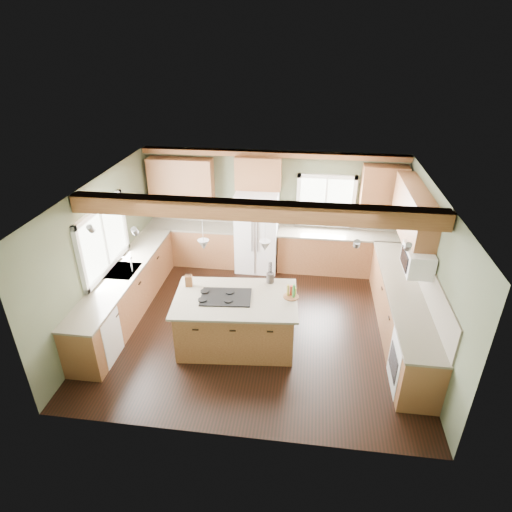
# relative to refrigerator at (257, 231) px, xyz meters

# --- Properties ---
(floor) EXTENTS (5.60, 5.60, 0.00)m
(floor) POSITION_rel_refrigerator_xyz_m (0.30, -2.12, -0.90)
(floor) COLOR black
(floor) RESTS_ON ground
(ceiling) EXTENTS (5.60, 5.60, 0.00)m
(ceiling) POSITION_rel_refrigerator_xyz_m (0.30, -2.12, 1.70)
(ceiling) COLOR silver
(ceiling) RESTS_ON wall_back
(wall_back) EXTENTS (5.60, 0.00, 5.60)m
(wall_back) POSITION_rel_refrigerator_xyz_m (0.30, 0.38, 0.40)
(wall_back) COLOR #4E543B
(wall_back) RESTS_ON ground
(wall_left) EXTENTS (0.00, 5.00, 5.00)m
(wall_left) POSITION_rel_refrigerator_xyz_m (-2.50, -2.12, 0.40)
(wall_left) COLOR #4E543B
(wall_left) RESTS_ON ground
(wall_right) EXTENTS (0.00, 5.00, 5.00)m
(wall_right) POSITION_rel_refrigerator_xyz_m (3.10, -2.12, 0.40)
(wall_right) COLOR #4E543B
(wall_right) RESTS_ON ground
(ceiling_beam) EXTENTS (5.55, 0.26, 0.26)m
(ceiling_beam) POSITION_rel_refrigerator_xyz_m (0.30, -2.69, 1.57)
(ceiling_beam) COLOR #5D311A
(ceiling_beam) RESTS_ON ceiling
(soffit_trim) EXTENTS (5.55, 0.20, 0.10)m
(soffit_trim) POSITION_rel_refrigerator_xyz_m (0.30, 0.28, 1.64)
(soffit_trim) COLOR #5D311A
(soffit_trim) RESTS_ON ceiling
(backsplash_back) EXTENTS (5.58, 0.03, 0.58)m
(backsplash_back) POSITION_rel_refrigerator_xyz_m (0.30, 0.36, 0.31)
(backsplash_back) COLOR brown
(backsplash_back) RESTS_ON wall_back
(backsplash_right) EXTENTS (0.03, 3.70, 0.58)m
(backsplash_right) POSITION_rel_refrigerator_xyz_m (3.08, -2.07, 0.31)
(backsplash_right) COLOR brown
(backsplash_right) RESTS_ON wall_right
(base_cab_back_left) EXTENTS (2.02, 0.60, 0.88)m
(base_cab_back_left) POSITION_rel_refrigerator_xyz_m (-1.49, 0.08, -0.46)
(base_cab_back_left) COLOR brown
(base_cab_back_left) RESTS_ON floor
(counter_back_left) EXTENTS (2.06, 0.64, 0.04)m
(counter_back_left) POSITION_rel_refrigerator_xyz_m (-1.49, 0.08, 0.00)
(counter_back_left) COLOR #484235
(counter_back_left) RESTS_ON base_cab_back_left
(base_cab_back_right) EXTENTS (2.62, 0.60, 0.88)m
(base_cab_back_right) POSITION_rel_refrigerator_xyz_m (1.79, 0.08, -0.46)
(base_cab_back_right) COLOR brown
(base_cab_back_right) RESTS_ON floor
(counter_back_right) EXTENTS (2.66, 0.64, 0.04)m
(counter_back_right) POSITION_rel_refrigerator_xyz_m (1.79, 0.08, 0.00)
(counter_back_right) COLOR #484235
(counter_back_right) RESTS_ON base_cab_back_right
(base_cab_left) EXTENTS (0.60, 3.70, 0.88)m
(base_cab_left) POSITION_rel_refrigerator_xyz_m (-2.20, -2.07, -0.46)
(base_cab_left) COLOR brown
(base_cab_left) RESTS_ON floor
(counter_left) EXTENTS (0.64, 3.74, 0.04)m
(counter_left) POSITION_rel_refrigerator_xyz_m (-2.20, -2.07, 0.00)
(counter_left) COLOR #484235
(counter_left) RESTS_ON base_cab_left
(base_cab_right) EXTENTS (0.60, 3.70, 0.88)m
(base_cab_right) POSITION_rel_refrigerator_xyz_m (2.80, -2.07, -0.46)
(base_cab_right) COLOR brown
(base_cab_right) RESTS_ON floor
(counter_right) EXTENTS (0.64, 3.74, 0.04)m
(counter_right) POSITION_rel_refrigerator_xyz_m (2.80, -2.07, 0.00)
(counter_right) COLOR #484235
(counter_right) RESTS_ON base_cab_right
(upper_cab_back_left) EXTENTS (1.40, 0.35, 0.90)m
(upper_cab_back_left) POSITION_rel_refrigerator_xyz_m (-1.69, 0.21, 1.05)
(upper_cab_back_left) COLOR brown
(upper_cab_back_left) RESTS_ON wall_back
(upper_cab_over_fridge) EXTENTS (0.96, 0.35, 0.70)m
(upper_cab_over_fridge) POSITION_rel_refrigerator_xyz_m (-0.00, 0.21, 1.25)
(upper_cab_over_fridge) COLOR brown
(upper_cab_over_fridge) RESTS_ON wall_back
(upper_cab_right) EXTENTS (0.35, 2.20, 0.90)m
(upper_cab_right) POSITION_rel_refrigerator_xyz_m (2.92, -1.22, 1.05)
(upper_cab_right) COLOR brown
(upper_cab_right) RESTS_ON wall_right
(upper_cab_back_corner) EXTENTS (0.90, 0.35, 0.90)m
(upper_cab_back_corner) POSITION_rel_refrigerator_xyz_m (2.60, 0.21, 1.05)
(upper_cab_back_corner) COLOR brown
(upper_cab_back_corner) RESTS_ON wall_back
(window_left) EXTENTS (0.04, 1.60, 1.05)m
(window_left) POSITION_rel_refrigerator_xyz_m (-2.48, -2.07, 0.65)
(window_left) COLOR white
(window_left) RESTS_ON wall_left
(window_back) EXTENTS (1.10, 0.04, 1.00)m
(window_back) POSITION_rel_refrigerator_xyz_m (1.45, 0.36, 0.65)
(window_back) COLOR white
(window_back) RESTS_ON wall_back
(sink) EXTENTS (0.50, 0.65, 0.03)m
(sink) POSITION_rel_refrigerator_xyz_m (-2.20, -2.07, 0.01)
(sink) COLOR #262628
(sink) RESTS_ON counter_left
(faucet) EXTENTS (0.02, 0.02, 0.28)m
(faucet) POSITION_rel_refrigerator_xyz_m (-2.02, -2.07, 0.15)
(faucet) COLOR #B2B2B7
(faucet) RESTS_ON sink
(dishwasher) EXTENTS (0.60, 0.60, 0.84)m
(dishwasher) POSITION_rel_refrigerator_xyz_m (-2.19, -3.37, -0.47)
(dishwasher) COLOR white
(dishwasher) RESTS_ON floor
(oven) EXTENTS (0.60, 0.72, 0.84)m
(oven) POSITION_rel_refrigerator_xyz_m (2.79, -3.37, -0.47)
(oven) COLOR white
(oven) RESTS_ON floor
(microwave) EXTENTS (0.40, 0.70, 0.38)m
(microwave) POSITION_rel_refrigerator_xyz_m (2.88, -2.17, 0.65)
(microwave) COLOR white
(microwave) RESTS_ON wall_right
(pendant_left) EXTENTS (0.18, 0.18, 0.16)m
(pendant_left) POSITION_rel_refrigerator_xyz_m (-0.48, -2.73, 0.98)
(pendant_left) COLOR #B2B2B7
(pendant_left) RESTS_ON ceiling
(pendant_right) EXTENTS (0.18, 0.18, 0.16)m
(pendant_right) POSITION_rel_refrigerator_xyz_m (0.47, -2.65, 0.98)
(pendant_right) COLOR #B2B2B7
(pendant_right) RESTS_ON ceiling
(refrigerator) EXTENTS (0.90, 0.74, 1.80)m
(refrigerator) POSITION_rel_refrigerator_xyz_m (0.00, 0.00, 0.00)
(refrigerator) COLOR white
(refrigerator) RESTS_ON floor
(island) EXTENTS (1.99, 1.32, 0.88)m
(island) POSITION_rel_refrigerator_xyz_m (-0.00, -2.69, -0.46)
(island) COLOR brown
(island) RESTS_ON floor
(island_top) EXTENTS (2.12, 1.46, 0.04)m
(island_top) POSITION_rel_refrigerator_xyz_m (-0.00, -2.69, 0.00)
(island_top) COLOR #484235
(island_top) RESTS_ON island
(cooktop) EXTENTS (0.87, 0.62, 0.02)m
(cooktop) POSITION_rel_refrigerator_xyz_m (-0.16, -2.70, 0.03)
(cooktop) COLOR black
(cooktop) RESTS_ON island_top
(knife_block) EXTENTS (0.13, 0.11, 0.20)m
(knife_block) POSITION_rel_refrigerator_xyz_m (-0.86, -2.43, 0.12)
(knife_block) COLOR brown
(knife_block) RESTS_ON island_top
(utensil_crock) EXTENTS (0.15, 0.15, 0.18)m
(utensil_crock) POSITION_rel_refrigerator_xyz_m (0.51, -2.13, 0.11)
(utensil_crock) COLOR #3E3732
(utensil_crock) RESTS_ON island_top
(bottle_tray) EXTENTS (0.33, 0.33, 0.24)m
(bottle_tray) POSITION_rel_refrigerator_xyz_m (0.90, -2.55, 0.14)
(bottle_tray) COLOR brown
(bottle_tray) RESTS_ON island_top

